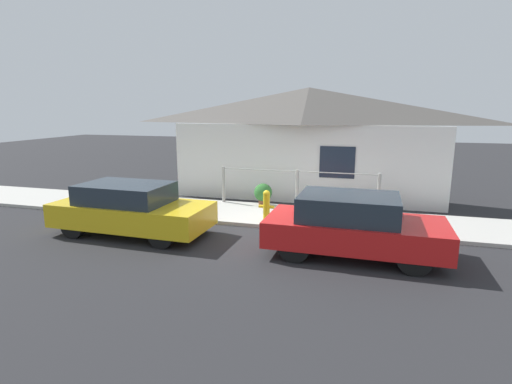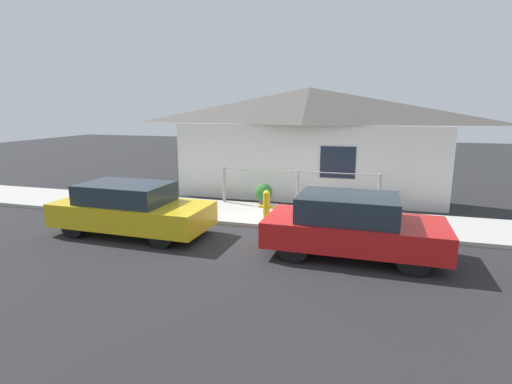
# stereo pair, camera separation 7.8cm
# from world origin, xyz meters

# --- Properties ---
(ground_plane) EXTENTS (60.00, 60.00, 0.00)m
(ground_plane) POSITION_xyz_m (0.00, 0.00, 0.00)
(ground_plane) COLOR #262628
(sidewalk) EXTENTS (24.00, 2.33, 0.10)m
(sidewalk) POSITION_xyz_m (0.00, 1.16, 0.05)
(sidewalk) COLOR #B2AFA8
(sidewalk) RESTS_ON ground_plane
(house) EXTENTS (9.31, 2.23, 3.77)m
(house) POSITION_xyz_m (0.00, 4.02, 2.98)
(house) COLOR white
(house) RESTS_ON ground_plane
(fence) EXTENTS (4.90, 0.10, 1.15)m
(fence) POSITION_xyz_m (0.00, 2.18, 0.74)
(fence) COLOR #999993
(fence) RESTS_ON sidewalk
(car_left) EXTENTS (3.92, 1.72, 1.28)m
(car_left) POSITION_xyz_m (-3.54, -1.34, 0.65)
(car_left) COLOR gold
(car_left) RESTS_ON ground_plane
(car_right) EXTENTS (3.74, 1.74, 1.32)m
(car_right) POSITION_xyz_m (1.82, -1.34, 0.67)
(car_right) COLOR red
(car_right) RESTS_ON ground_plane
(fire_hydrant) EXTENTS (0.42, 0.19, 0.84)m
(fire_hydrant) POSITION_xyz_m (-0.51, 0.40, 0.54)
(fire_hydrant) COLOR yellow
(fire_hydrant) RESTS_ON sidewalk
(potted_plant_near_hydrant) EXTENTS (0.56, 0.56, 0.69)m
(potted_plant_near_hydrant) POSITION_xyz_m (-1.05, 2.07, 0.48)
(potted_plant_near_hydrant) COLOR brown
(potted_plant_near_hydrant) RESTS_ON sidewalk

